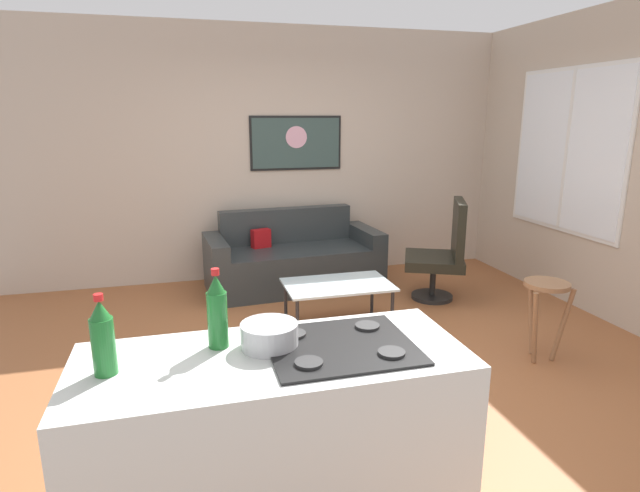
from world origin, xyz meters
TOP-DOWN VIEW (x-y plane):
  - ground at (0.00, 0.00)m, footprint 6.40×6.40m
  - back_wall at (0.00, 2.42)m, footprint 6.40×0.05m
  - right_wall at (2.62, 0.30)m, footprint 0.05×6.40m
  - couch at (0.03, 1.90)m, footprint 1.91×0.94m
  - coffee_table at (0.17, 0.68)m, footprint 0.93×0.58m
  - armchair at (1.41, 1.11)m, footprint 0.78×0.79m
  - bar_stool at (1.50, -0.33)m, footprint 0.38×0.37m
  - kitchen_counter at (-0.79, -1.55)m, footprint 1.58×0.65m
  - soda_bottle at (-1.42, -1.55)m, footprint 0.09×0.09m
  - soda_bottle_2 at (-0.99, -1.42)m, footprint 0.08×0.08m
  - mixing_bowl at (-0.79, -1.48)m, footprint 0.24×0.24m
  - wall_painting at (0.18, 2.38)m, footprint 1.05×0.03m
  - window at (2.59, 0.90)m, footprint 0.03×1.52m

SIDE VIEW (x-z plane):
  - ground at x=0.00m, z-range -0.04..0.00m
  - couch at x=0.03m, z-range -0.13..0.70m
  - coffee_table at x=0.17m, z-range 0.17..0.58m
  - kitchen_counter at x=-0.79m, z-range -0.01..0.91m
  - bar_stool at x=1.50m, z-range 0.18..0.80m
  - armchair at x=1.41m, z-range -0.02..1.01m
  - mixing_bowl at x=-0.79m, z-range 0.90..1.00m
  - soda_bottle at x=-1.42m, z-range 0.88..1.20m
  - soda_bottle_2 at x=-0.99m, z-range 0.88..1.22m
  - back_wall at x=0.00m, z-range 0.00..2.80m
  - right_wall at x=2.62m, z-range 0.00..2.80m
  - window at x=2.59m, z-range 0.70..2.30m
  - wall_painting at x=0.18m, z-range 1.24..1.84m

